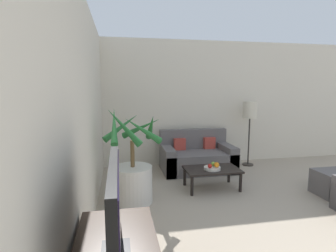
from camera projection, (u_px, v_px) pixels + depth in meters
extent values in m
cube|color=beige|center=(251.00, 103.00, 6.04)|extent=(8.31, 0.06, 2.70)
cube|color=beige|center=(80.00, 121.00, 2.56)|extent=(0.06, 7.40, 2.70)
cube|color=black|center=(114.00, 211.00, 1.53)|extent=(0.05, 0.96, 0.56)
cube|color=black|center=(119.00, 210.00, 1.54)|extent=(0.01, 0.92, 0.52)
cylinder|color=beige|center=(133.00, 185.00, 3.84)|extent=(0.57, 0.57, 0.54)
cylinder|color=brown|center=(132.00, 154.00, 3.78)|extent=(0.06, 0.06, 0.39)
cone|color=#23662D|center=(151.00, 127.00, 3.77)|extent=(0.10, 0.60, 0.46)
cone|color=#23662D|center=(141.00, 128.00, 4.01)|extent=(0.61, 0.41, 0.37)
cone|color=#23662D|center=(121.00, 127.00, 3.94)|extent=(0.59, 0.40, 0.42)
cone|color=#23662D|center=(114.00, 126.00, 3.67)|extent=(0.10, 0.56, 0.52)
cone|color=#23662D|center=(124.00, 127.00, 3.49)|extent=(0.52, 0.36, 0.53)
cone|color=#23662D|center=(143.00, 130.00, 3.52)|extent=(0.58, 0.39, 0.44)
cube|color=#605B5B|center=(197.00, 161.00, 5.34)|extent=(1.44, 0.84, 0.40)
cube|color=#605B5B|center=(193.00, 139.00, 5.62)|extent=(1.44, 0.16, 0.41)
cube|color=#605B5B|center=(168.00, 160.00, 5.22)|extent=(0.20, 0.84, 0.52)
cube|color=#605B5B|center=(226.00, 157.00, 5.45)|extent=(0.20, 0.84, 0.52)
cube|color=#B23D33|center=(180.00, 144.00, 5.45)|extent=(0.24, 0.12, 0.24)
cube|color=#B23D33|center=(209.00, 143.00, 5.57)|extent=(0.24, 0.12, 0.24)
cylinder|color=#2D2823|center=(248.00, 164.00, 5.77)|extent=(0.24, 0.24, 0.03)
cylinder|color=#2D2823|center=(249.00, 141.00, 5.70)|extent=(0.03, 0.03, 1.02)
cylinder|color=beige|center=(250.00, 110.00, 5.60)|extent=(0.29, 0.29, 0.35)
cylinder|color=black|center=(192.00, 186.00, 4.10)|extent=(0.05, 0.05, 0.31)
cylinder|color=black|center=(240.00, 182.00, 4.25)|extent=(0.05, 0.05, 0.31)
cylinder|color=black|center=(185.00, 176.00, 4.54)|extent=(0.05, 0.05, 0.31)
cylinder|color=black|center=(229.00, 174.00, 4.69)|extent=(0.05, 0.05, 0.31)
cube|color=black|center=(212.00, 169.00, 4.37)|extent=(0.91, 0.55, 0.03)
cylinder|color=beige|center=(212.00, 168.00, 4.31)|extent=(0.27, 0.27, 0.05)
sphere|color=red|center=(210.00, 166.00, 4.24)|extent=(0.07, 0.07, 0.07)
sphere|color=olive|center=(213.00, 164.00, 4.35)|extent=(0.07, 0.07, 0.07)
sphere|color=orange|center=(217.00, 165.00, 4.27)|extent=(0.09, 0.09, 0.09)
cube|color=#605B5B|center=(334.00, 183.00, 4.13)|extent=(0.58, 0.44, 0.39)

